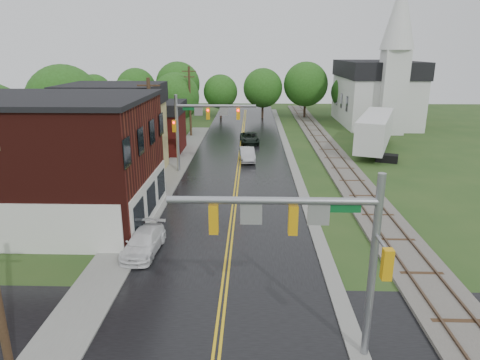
{
  "coord_description": "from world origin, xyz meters",
  "views": [
    {
      "loc": [
        1.29,
        -11.67,
        11.13
      ],
      "look_at": [
        0.58,
        13.12,
        3.5
      ],
      "focal_mm": 32.0,
      "sensor_mm": 36.0,
      "label": 1
    }
  ],
  "objects_px": {
    "traffic_signal_far": "(200,119)",
    "utility_pole_c": "(190,100)",
    "suv_dark": "(249,138)",
    "church": "(378,86)",
    "sedan_silver": "(247,154)",
    "utility_pole_b": "(151,132)",
    "semi_trailer": "(375,130)",
    "traffic_signal_near": "(314,234)",
    "brick_building": "(41,160)",
    "tree_left_b": "(66,104)",
    "pickup_white": "(144,243)",
    "tree_left_c": "(127,106)",
    "tree_left_e": "(177,98)"
  },
  "relations": [
    {
      "from": "tree_left_b",
      "to": "pickup_white",
      "type": "distance_m",
      "value": 25.79
    },
    {
      "from": "suv_dark",
      "to": "tree_left_b",
      "type": "bearing_deg",
      "value": -161.65
    },
    {
      "from": "suv_dark",
      "to": "pickup_white",
      "type": "relative_size",
      "value": 1.09
    },
    {
      "from": "utility_pole_b",
      "to": "tree_left_e",
      "type": "relative_size",
      "value": 1.1
    },
    {
      "from": "traffic_signal_near",
      "to": "traffic_signal_far",
      "type": "xyz_separation_m",
      "value": [
        -6.94,
        25.0,
        0.01
      ]
    },
    {
      "from": "traffic_signal_far",
      "to": "tree_left_e",
      "type": "relative_size",
      "value": 0.9
    },
    {
      "from": "utility_pole_b",
      "to": "church",
      "type": "bearing_deg",
      "value": 49.82
    },
    {
      "from": "tree_left_e",
      "to": "sedan_silver",
      "type": "distance_m",
      "value": 18.02
    },
    {
      "from": "sedan_silver",
      "to": "pickup_white",
      "type": "bearing_deg",
      "value": -109.88
    },
    {
      "from": "traffic_signal_far",
      "to": "sedan_silver",
      "type": "distance_m",
      "value": 7.39
    },
    {
      "from": "utility_pole_b",
      "to": "tree_left_c",
      "type": "relative_size",
      "value": 1.18
    },
    {
      "from": "church",
      "to": "traffic_signal_near",
      "type": "distance_m",
      "value": 54.32
    },
    {
      "from": "tree_left_b",
      "to": "sedan_silver",
      "type": "bearing_deg",
      "value": -2.01
    },
    {
      "from": "tree_left_c",
      "to": "brick_building",
      "type": "bearing_deg",
      "value": -86.86
    },
    {
      "from": "semi_trailer",
      "to": "church",
      "type": "bearing_deg",
      "value": 74.47
    },
    {
      "from": "utility_pole_c",
      "to": "pickup_white",
      "type": "xyz_separation_m",
      "value": [
        2.0,
        -33.76,
        -4.09
      ]
    },
    {
      "from": "pickup_white",
      "to": "church",
      "type": "bearing_deg",
      "value": 64.01
    },
    {
      "from": "semi_trailer",
      "to": "utility_pole_c",
      "type": "bearing_deg",
      "value": 160.39
    },
    {
      "from": "brick_building",
      "to": "sedan_silver",
      "type": "distance_m",
      "value": 21.27
    },
    {
      "from": "tree_left_c",
      "to": "utility_pole_c",
      "type": "bearing_deg",
      "value": 30.2
    },
    {
      "from": "brick_building",
      "to": "suv_dark",
      "type": "xyz_separation_m",
      "value": [
        13.45,
        24.86,
        -3.5
      ]
    },
    {
      "from": "tree_left_c",
      "to": "semi_trailer",
      "type": "relative_size",
      "value": 0.57
    },
    {
      "from": "traffic_signal_far",
      "to": "semi_trailer",
      "type": "xyz_separation_m",
      "value": [
        18.59,
        9.19,
        -2.54
      ]
    },
    {
      "from": "traffic_signal_near",
      "to": "tree_left_c",
      "type": "xyz_separation_m",
      "value": [
        -17.32,
        37.9,
        -0.46
      ]
    },
    {
      "from": "sedan_silver",
      "to": "utility_pole_b",
      "type": "bearing_deg",
      "value": -134.37
    },
    {
      "from": "utility_pole_c",
      "to": "tree_left_e",
      "type": "xyz_separation_m",
      "value": [
        -2.05,
        1.9,
        0.09
      ]
    },
    {
      "from": "brick_building",
      "to": "suv_dark",
      "type": "bearing_deg",
      "value": 61.58
    },
    {
      "from": "church",
      "to": "traffic_signal_far",
      "type": "distance_m",
      "value": 35.59
    },
    {
      "from": "utility_pole_b",
      "to": "sedan_silver",
      "type": "xyz_separation_m",
      "value": [
        7.6,
        9.24,
        -4.03
      ]
    },
    {
      "from": "traffic_signal_far",
      "to": "suv_dark",
      "type": "height_order",
      "value": "traffic_signal_far"
    },
    {
      "from": "tree_left_b",
      "to": "tree_left_e",
      "type": "xyz_separation_m",
      "value": [
        9.0,
        14.0,
        -0.9
      ]
    },
    {
      "from": "pickup_white",
      "to": "utility_pole_c",
      "type": "bearing_deg",
      "value": 97.09
    },
    {
      "from": "church",
      "to": "sedan_silver",
      "type": "distance_m",
      "value": 30.02
    },
    {
      "from": "tree_left_b",
      "to": "tree_left_c",
      "type": "xyz_separation_m",
      "value": [
        4.0,
        8.0,
        -1.21
      ]
    },
    {
      "from": "suv_dark",
      "to": "semi_trailer",
      "type": "xyz_separation_m",
      "value": [
        14.15,
        -3.67,
        1.78
      ]
    },
    {
      "from": "utility_pole_c",
      "to": "tree_left_b",
      "type": "relative_size",
      "value": 0.93
    },
    {
      "from": "brick_building",
      "to": "tree_left_c",
      "type": "bearing_deg",
      "value": 93.14
    },
    {
      "from": "traffic_signal_far",
      "to": "tree_left_e",
      "type": "distance_m",
      "value": 19.65
    },
    {
      "from": "traffic_signal_near",
      "to": "pickup_white",
      "type": "distance_m",
      "value": 12.46
    },
    {
      "from": "tree_left_b",
      "to": "tree_left_c",
      "type": "height_order",
      "value": "tree_left_b"
    },
    {
      "from": "traffic_signal_near",
      "to": "utility_pole_c",
      "type": "bearing_deg",
      "value": 103.74
    },
    {
      "from": "semi_trailer",
      "to": "brick_building",
      "type": "bearing_deg",
      "value": -142.49
    },
    {
      "from": "church",
      "to": "tree_left_b",
      "type": "height_order",
      "value": "church"
    },
    {
      "from": "traffic_signal_far",
      "to": "utility_pole_c",
      "type": "distance_m",
      "value": 17.33
    },
    {
      "from": "tree_left_b",
      "to": "semi_trailer",
      "type": "bearing_deg",
      "value": 7.41
    },
    {
      "from": "pickup_white",
      "to": "suv_dark",
      "type": "bearing_deg",
      "value": 82.67
    },
    {
      "from": "sedan_silver",
      "to": "semi_trailer",
      "type": "xyz_separation_m",
      "value": [
        14.32,
        4.94,
        1.74
      ]
    },
    {
      "from": "traffic_signal_far",
      "to": "tree_left_e",
      "type": "height_order",
      "value": "tree_left_e"
    },
    {
      "from": "tree_left_c",
      "to": "traffic_signal_far",
      "type": "bearing_deg",
      "value": -51.18
    },
    {
      "from": "tree_left_e",
      "to": "semi_trailer",
      "type": "relative_size",
      "value": 0.61
    }
  ]
}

